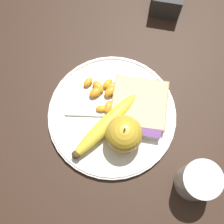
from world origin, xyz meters
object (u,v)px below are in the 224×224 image
at_px(fork, 110,115).
at_px(banana, 105,125).
at_px(bread_slice, 139,104).
at_px(jam_packet, 151,130).
at_px(plate, 112,115).
at_px(apple, 124,134).
at_px(juice_glass, 197,181).

bearing_deg(fork, banana, -105.94).
bearing_deg(bread_slice, fork, 29.35).
bearing_deg(banana, jam_packet, -174.34).
relative_size(banana, bread_slice, 1.42).
distance_m(plate, apple, 0.07).
bearing_deg(bread_slice, apple, 75.00).
distance_m(juice_glass, fork, 0.23).
height_order(plate, juice_glass, juice_glass).
height_order(plate, jam_packet, jam_packet).
bearing_deg(banana, bread_slice, -135.18).
xyz_separation_m(banana, jam_packet, (-0.10, -0.01, -0.01)).
distance_m(juice_glass, apple, 0.18).
bearing_deg(apple, jam_packet, -153.96).
bearing_deg(plate, jam_packet, 166.26).
height_order(apple, bread_slice, apple).
xyz_separation_m(fork, jam_packet, (-0.09, 0.02, 0.01)).
height_order(juice_glass, banana, juice_glass).
height_order(banana, fork, banana).
height_order(bread_slice, jam_packet, same).
height_order(banana, jam_packet, banana).
distance_m(apple, fork, 0.07).
bearing_deg(apple, fork, -50.67).
bearing_deg(apple, banana, -21.87).
height_order(bread_slice, fork, bread_slice).
relative_size(apple, bread_slice, 0.69).
relative_size(apple, jam_packet, 1.91).
distance_m(juice_glass, jam_packet, 0.14).
distance_m(fork, jam_packet, 0.10).
relative_size(juice_glass, jam_packet, 1.96).
height_order(banana, bread_slice, banana).
xyz_separation_m(juice_glass, banana, (0.20, -0.08, -0.01)).
bearing_deg(banana, fork, -97.61).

